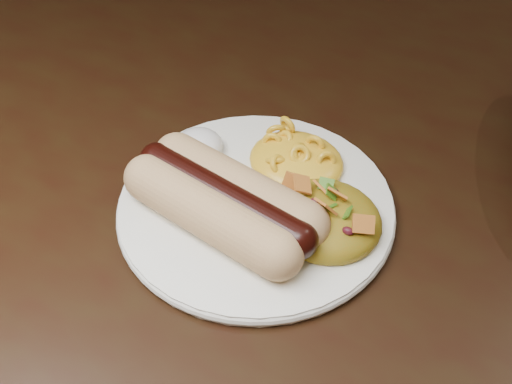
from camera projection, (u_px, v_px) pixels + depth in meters
The scene contains 6 objects.
table at pixel (190, 209), 0.63m from camera, with size 1.60×0.90×0.75m.
plate at pixel (256, 205), 0.50m from camera, with size 0.23×0.23×0.01m, color white.
hotdog at pixel (223, 200), 0.47m from camera, with size 0.14×0.08×0.04m.
mac_and_cheese at pixel (297, 151), 0.51m from camera, with size 0.08×0.08×0.03m, color yellow.
sour_cream at pixel (198, 142), 0.53m from camera, with size 0.04×0.04×0.03m, color white.
taco_salad at pixel (326, 212), 0.46m from camera, with size 0.09×0.09×0.04m.
Camera 1 is at (0.29, -0.33, 1.12)m, focal length 42.00 mm.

